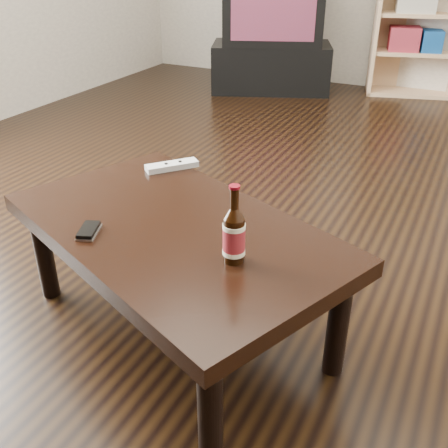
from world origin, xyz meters
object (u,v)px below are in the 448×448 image
at_px(tv, 273,5).
at_px(coffee_table, 174,239).
at_px(phone, 89,231).
at_px(remote, 172,166).
at_px(tv_stand, 271,67).
at_px(beer_bottle, 234,235).
at_px(bookshelf, 419,10).

relative_size(tv, coffee_table, 0.74).
distance_m(phone, remote, 0.54).
bearing_deg(phone, remote, 71.98).
relative_size(coffee_table, phone, 11.18).
distance_m(tv_stand, remote, 2.84).
height_order(beer_bottle, remote, beer_bottle).
xyz_separation_m(tv_stand, remote, (0.70, -2.74, 0.22)).
xyz_separation_m(coffee_table, phone, (-0.20, -0.16, 0.06)).
bearing_deg(phone, beer_bottle, -14.70).
bearing_deg(coffee_table, beer_bottle, -21.37).
bearing_deg(remote, coffee_table, -18.28).
relative_size(tv_stand, phone, 8.79).
xyz_separation_m(beer_bottle, phone, (-0.45, -0.06, -0.07)).
xyz_separation_m(phone, remote, (-0.04, 0.54, 0.00)).
height_order(phone, remote, remote).
bearing_deg(tv, remote, -97.74).
xyz_separation_m(tv_stand, tv, (0.00, -0.00, 0.50)).
distance_m(coffee_table, beer_bottle, 0.31).
xyz_separation_m(bookshelf, remote, (-0.39, -3.18, -0.25)).
bearing_deg(coffee_table, tv_stand, 106.68).
relative_size(beer_bottle, phone, 2.01).
bearing_deg(beer_bottle, bookshelf, 91.57).
height_order(beer_bottle, phone, beer_bottle).
bearing_deg(tv_stand, remote, -97.74).
relative_size(coffee_table, remote, 6.60).
relative_size(tv, phone, 8.29).
xyz_separation_m(bookshelf, coffee_table, (-0.16, -3.56, -0.31)).
bearing_deg(tv, beer_bottle, -91.72).
bearing_deg(remote, tv_stand, 144.01).
bearing_deg(coffee_table, tv, 106.68).
bearing_deg(phone, bookshelf, 62.37).
bearing_deg(tv, tv_stand, 90.00).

